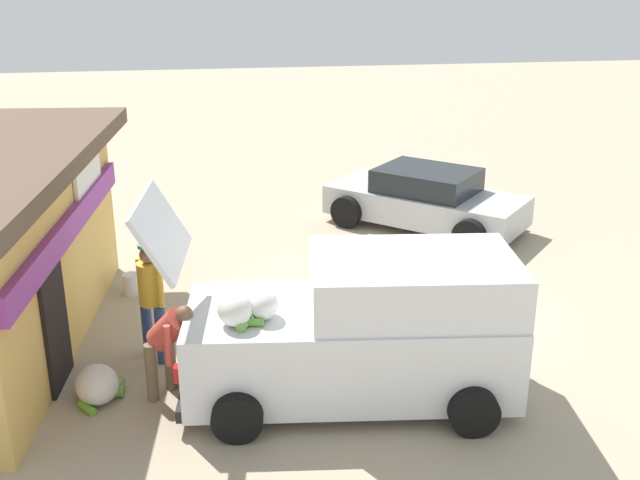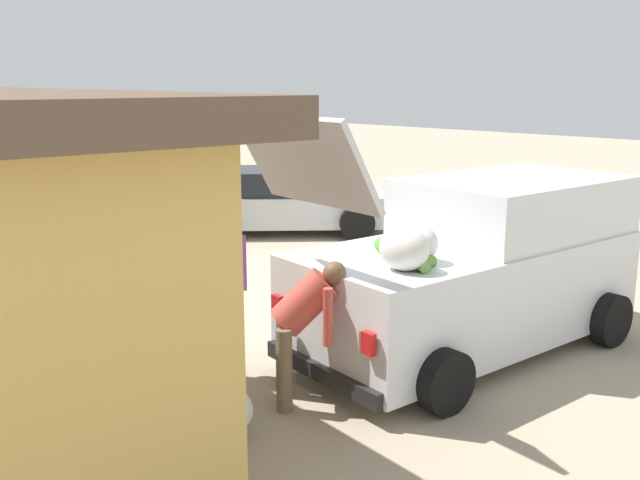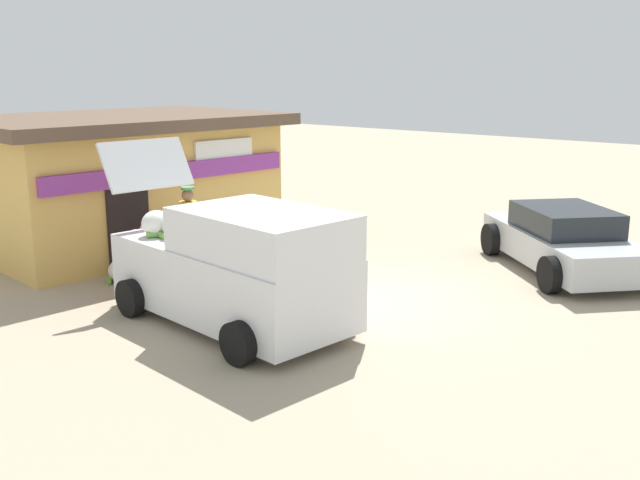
% 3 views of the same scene
% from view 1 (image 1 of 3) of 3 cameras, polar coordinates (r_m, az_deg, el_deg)
% --- Properties ---
extents(ground_plane, '(60.00, 60.00, 0.00)m').
position_cam_1_polar(ground_plane, '(12.35, 3.86, -5.32)').
color(ground_plane, tan).
extents(delivery_van, '(2.50, 4.73, 2.70)m').
position_cam_1_polar(delivery_van, '(9.68, 3.26, -6.71)').
color(delivery_van, silver).
rests_on(delivery_van, ground_plane).
extents(parked_sedan, '(4.00, 4.17, 1.26)m').
position_cam_1_polar(parked_sedan, '(16.13, 7.94, 3.02)').
color(parked_sedan, '#B2B7BC').
rests_on(parked_sedan, ground_plane).
extents(vendor_standing, '(0.48, 0.48, 1.73)m').
position_cam_1_polar(vendor_standing, '(10.75, -12.56, -3.96)').
color(vendor_standing, navy).
rests_on(vendor_standing, ground_plane).
extents(customer_bending, '(0.69, 0.70, 1.38)m').
position_cam_1_polar(customer_bending, '(9.81, -11.28, -7.38)').
color(customer_bending, '#726047').
rests_on(customer_bending, ground_plane).
extents(unloaded_banana_pile, '(0.83, 0.68, 0.46)m').
position_cam_1_polar(unloaded_banana_pile, '(10.29, -16.31, -10.40)').
color(unloaded_banana_pile, silver).
rests_on(unloaded_banana_pile, ground_plane).
extents(paint_bucket, '(0.28, 0.28, 0.35)m').
position_cam_1_polar(paint_bucket, '(13.26, -13.97, -3.22)').
color(paint_bucket, silver).
rests_on(paint_bucket, ground_plane).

